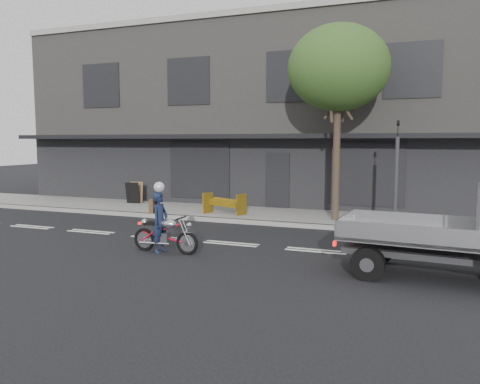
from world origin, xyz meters
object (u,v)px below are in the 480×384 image
Objects in this scene: traffic_light_pole at (396,180)px; construction_barrier at (222,204)px; street_tree at (338,69)px; motorcycle at (165,234)px; rider at (160,222)px; sandwich_board at (132,193)px.

traffic_light_pole is 6.19m from construction_barrier.
street_tree is 4.23m from traffic_light_pole.
street_tree is 3.61× the size of motorcycle.
rider is at bearing -138.51° from traffic_light_pole.
construction_barrier is at bearing -174.07° from street_tree.
traffic_light_pole is at bearing -23.03° from street_tree.
sandwich_board is (-8.96, 1.07, -4.66)m from street_tree.
construction_barrier is at bearing 97.31° from motorcycle.
sandwich_board is (-5.56, 6.83, 0.12)m from motorcycle.
motorcycle is (-5.40, -4.91, -1.16)m from traffic_light_pole.
construction_barrier is (-0.53, 5.34, -0.23)m from rider.
street_tree reaches higher than motorcycle.
rider is at bearing -179.94° from motorcycle.
street_tree is 10.16m from sandwich_board.
motorcycle is at bearing -63.61° from sandwich_board.
construction_barrier is (-4.08, -0.42, -4.72)m from street_tree.
traffic_light_pole is at bearing 42.34° from motorcycle.
rider is at bearing -84.35° from construction_barrier.
street_tree is 7.26× the size of sandwich_board.
construction_barrier is at bearing 5.72° from rider.
rider is (-3.55, -5.76, -4.50)m from street_tree.
street_tree reaches higher than traffic_light_pole.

